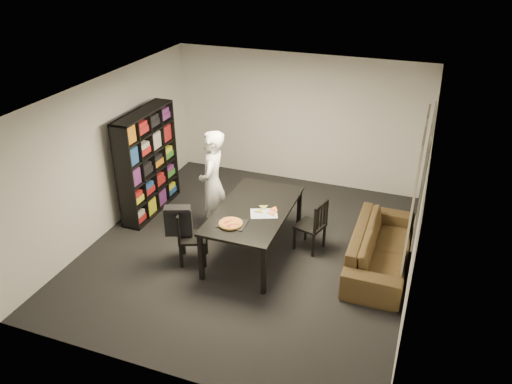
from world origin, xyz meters
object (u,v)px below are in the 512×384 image
(dining_table, at_px, (254,213))
(baking_tray, at_px, (233,223))
(bookshelf, at_px, (148,163))
(chair_right, at_px, (315,223))
(person, at_px, (213,184))
(pepperoni_pizza, at_px, (231,223))
(chair_left, at_px, (187,233))
(sofa, at_px, (381,248))

(dining_table, xyz_separation_m, baking_tray, (-0.14, -0.52, 0.08))
(bookshelf, bearing_deg, chair_right, -4.56)
(bookshelf, height_order, chair_right, bookshelf)
(person, relative_size, pepperoni_pizza, 5.26)
(dining_table, distance_m, person, 0.94)
(chair_right, xyz_separation_m, person, (-1.73, -0.06, 0.42))
(chair_right, distance_m, baking_tray, 1.42)
(bookshelf, xyz_separation_m, chair_left, (1.37, -1.22, -0.44))
(bookshelf, distance_m, person, 1.44)
(pepperoni_pizza, bearing_deg, dining_table, 74.96)
(dining_table, distance_m, sofa, 2.01)
(chair_left, xyz_separation_m, sofa, (2.82, 0.92, -0.20))
(dining_table, relative_size, chair_right, 2.20)
(chair_left, height_order, person, person)
(chair_right, relative_size, person, 0.48)
(bookshelf, distance_m, dining_table, 2.36)
(pepperoni_pizza, height_order, sofa, pepperoni_pizza)
(dining_table, relative_size, person, 1.05)
(person, height_order, baking_tray, person)
(pepperoni_pizza, distance_m, sofa, 2.34)
(chair_left, bearing_deg, person, -23.46)
(pepperoni_pizza, bearing_deg, bookshelf, 149.91)
(chair_right, relative_size, sofa, 0.41)
(person, height_order, pepperoni_pizza, person)
(bookshelf, height_order, chair_left, bookshelf)
(dining_table, distance_m, chair_left, 1.07)
(dining_table, relative_size, pepperoni_pizza, 5.54)
(bookshelf, xyz_separation_m, chair_right, (3.14, -0.25, -0.45))
(chair_right, distance_m, sofa, 1.07)
(person, distance_m, pepperoni_pizza, 1.15)
(pepperoni_pizza, xyz_separation_m, sofa, (2.09, 0.92, -0.52))
(chair_right, xyz_separation_m, pepperoni_pizza, (-1.03, -0.97, 0.33))
(chair_right, distance_m, person, 1.78)
(dining_table, relative_size, sofa, 0.91)
(dining_table, height_order, baking_tray, baking_tray)
(bookshelf, distance_m, baking_tray, 2.43)
(chair_left, height_order, sofa, chair_left)
(dining_table, height_order, pepperoni_pizza, pepperoni_pizza)
(baking_tray, bearing_deg, pepperoni_pizza, -110.79)
(bookshelf, xyz_separation_m, baking_tray, (2.12, -1.18, -0.14))
(dining_table, relative_size, baking_tray, 4.84)
(chair_left, bearing_deg, baking_tray, -108.53)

